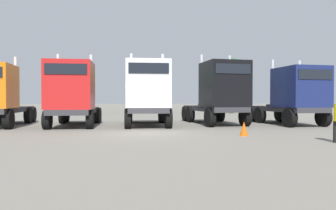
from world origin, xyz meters
TOP-DOWN VIEW (x-y plane):
  - ground at (0.00, 0.00)m, footprint 200.00×200.00m
  - semi_truck_red at (-4.09, 3.35)m, footprint 2.79×6.35m
  - semi_truck_white at (0.18, 3.34)m, footprint 2.61×6.38m
  - semi_truck_black at (4.67, 4.00)m, footprint 3.31×6.46m
  - semi_truck_navy at (9.14, 3.34)m, footprint 3.17×5.93m
  - traffic_cone_near at (4.21, -1.59)m, footprint 0.36×0.36m
  - oak_far_left at (-7.92, 22.14)m, footprint 2.95×2.95m
  - oak_far_centre at (0.42, 23.28)m, footprint 4.38×4.38m
  - oak_far_right at (10.24, 19.53)m, footprint 4.03×4.03m

SIDE VIEW (x-z plane):
  - ground at x=0.00m, z-range 0.00..0.00m
  - traffic_cone_near at x=4.21m, z-range 0.00..0.62m
  - semi_truck_navy at x=9.14m, z-range -0.18..3.91m
  - semi_truck_red at x=-4.09m, z-range -0.22..4.03m
  - semi_truck_white at x=0.18m, z-range -0.21..4.12m
  - semi_truck_black at x=4.67m, z-range -0.21..4.21m
  - oak_far_centre at x=0.42m, z-range 0.91..7.12m
  - oak_far_left at x=-7.92m, z-range 1.28..6.88m
  - oak_far_right at x=10.24m, z-range 1.10..7.36m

